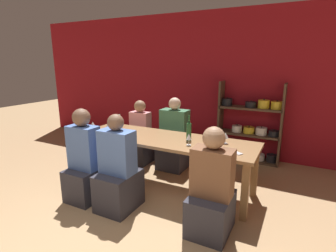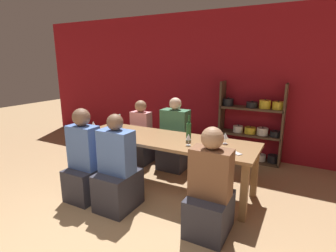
# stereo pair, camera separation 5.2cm
# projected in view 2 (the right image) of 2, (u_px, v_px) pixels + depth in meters

# --- Properties ---
(wall_back_red) EXTENTS (8.80, 0.06, 2.70)m
(wall_back_red) POSITION_uv_depth(u_px,v_px,m) (217.00, 84.00, 5.03)
(wall_back_red) COLOR maroon
(wall_back_red) RESTS_ON ground_plane
(shelf_unit) EXTENTS (1.11, 0.30, 1.43)m
(shelf_unit) POSITION_uv_depth(u_px,v_px,m) (251.00, 130.00, 4.71)
(shelf_unit) COLOR #4C3828
(shelf_unit) RESTS_ON ground_plane
(dining_table) EXTENTS (2.55, 0.80, 0.74)m
(dining_table) POSITION_uv_depth(u_px,v_px,m) (165.00, 144.00, 3.68)
(dining_table) COLOR olive
(dining_table) RESTS_ON ground_plane
(wine_bottle_green) EXTENTS (0.07, 0.07, 0.34)m
(wine_bottle_green) POSITION_uv_depth(u_px,v_px,m) (189.00, 131.00, 3.51)
(wine_bottle_green) COLOR #1E4C23
(wine_bottle_green) RESTS_ON dining_table
(wine_bottle_dark) EXTENTS (0.07, 0.07, 0.30)m
(wine_bottle_dark) POSITION_uv_depth(u_px,v_px,m) (120.00, 127.00, 3.80)
(wine_bottle_dark) COLOR #B2C6C1
(wine_bottle_dark) RESTS_ON dining_table
(wine_glass_white_a) EXTENTS (0.07, 0.07, 0.17)m
(wine_glass_white_a) POSITION_uv_depth(u_px,v_px,m) (108.00, 126.00, 3.85)
(wine_glass_white_a) COLOR white
(wine_glass_white_a) RESTS_ON dining_table
(wine_glass_white_b) EXTENTS (0.07, 0.07, 0.16)m
(wine_glass_white_b) POSITION_uv_depth(u_px,v_px,m) (212.00, 137.00, 3.33)
(wine_glass_white_b) COLOR white
(wine_glass_white_b) RESTS_ON dining_table
(wine_glass_empty_a) EXTENTS (0.08, 0.08, 0.15)m
(wine_glass_empty_a) POSITION_uv_depth(u_px,v_px,m) (130.00, 132.00, 3.55)
(wine_glass_empty_a) COLOR white
(wine_glass_empty_a) RESTS_ON dining_table
(wine_glass_red_a) EXTENTS (0.07, 0.07, 0.15)m
(wine_glass_red_a) POSITION_uv_depth(u_px,v_px,m) (93.00, 124.00, 3.99)
(wine_glass_red_a) COLOR white
(wine_glass_red_a) RESTS_ON dining_table
(wine_glass_red_b) EXTENTS (0.08, 0.08, 0.15)m
(wine_glass_red_b) POSITION_uv_depth(u_px,v_px,m) (225.00, 136.00, 3.38)
(wine_glass_red_b) COLOR white
(wine_glass_red_b) RESTS_ON dining_table
(wine_glass_white_c) EXTENTS (0.08, 0.08, 0.14)m
(wine_glass_white_c) POSITION_uv_depth(u_px,v_px,m) (210.00, 139.00, 3.23)
(wine_glass_white_c) COLOR white
(wine_glass_white_c) RESTS_ON dining_table
(wine_glass_red_c) EXTENTS (0.07, 0.07, 0.15)m
(wine_glass_red_c) POSITION_uv_depth(u_px,v_px,m) (188.00, 137.00, 3.31)
(wine_glass_red_c) COLOR white
(wine_glass_red_c) RESTS_ON dining_table
(cell_phone) EXTENTS (0.16, 0.14, 0.01)m
(cell_phone) POSITION_uv_depth(u_px,v_px,m) (236.00, 153.00, 3.04)
(cell_phone) COLOR silver
(cell_phone) RESTS_ON dining_table
(person_near_a) EXTENTS (0.42, 0.52, 1.19)m
(person_near_a) POSITION_uv_depth(u_px,v_px,m) (118.00, 175.00, 3.19)
(person_near_a) COLOR #2D2D38
(person_near_a) RESTS_ON ground_plane
(person_far_a) EXTENTS (0.46, 0.57, 1.21)m
(person_far_a) POSITION_uv_depth(u_px,v_px,m) (175.00, 143.00, 4.45)
(person_far_a) COLOR #2D2D38
(person_far_a) RESTS_ON ground_plane
(person_near_b) EXTENTS (0.42, 0.52, 1.16)m
(person_near_b) POSITION_uv_depth(u_px,v_px,m) (210.00, 195.00, 2.72)
(person_near_b) COLOR #2D2D38
(person_near_b) RESTS_ON ground_plane
(person_far_b) EXTENTS (0.35, 0.43, 1.13)m
(person_far_b) POSITION_uv_depth(u_px,v_px,m) (142.00, 140.00, 4.67)
(person_far_b) COLOR #2D2D38
(person_far_b) RESTS_ON ground_plane
(person_near_c) EXTENTS (0.40, 0.50, 1.22)m
(person_near_c) POSITION_uv_depth(u_px,v_px,m) (85.00, 166.00, 3.42)
(person_near_c) COLOR #2D2D38
(person_near_c) RESTS_ON ground_plane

